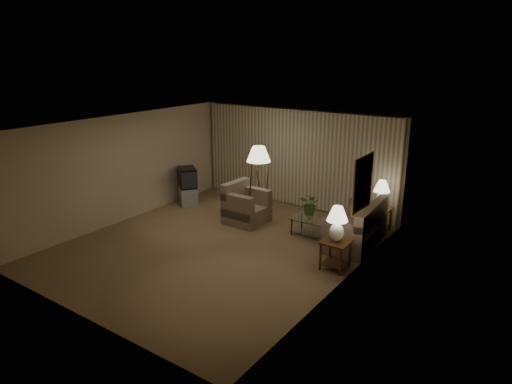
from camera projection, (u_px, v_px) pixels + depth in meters
ground at (218, 245)px, 10.24m from camera, size 7.00×7.00×0.00m
room_shell at (257, 157)px, 10.89m from camera, size 6.04×7.02×2.72m
sofa at (356, 228)px, 10.18m from camera, size 1.88×1.11×0.79m
armchair at (247, 207)px, 11.49m from camera, size 1.00×0.95×0.81m
side_table_near at (336, 250)px, 9.03m from camera, size 0.54×0.54×0.60m
side_table_far at (380, 215)px, 10.96m from camera, size 0.53×0.45×0.60m
table_lamp_near at (337, 221)px, 8.85m from camera, size 0.42×0.42×0.72m
table_lamp_far at (382, 192)px, 10.78m from camera, size 0.39×0.39×0.67m
coffee_table at (316, 225)px, 10.65m from camera, size 1.14×0.62×0.41m
tv_cabinet at (188, 195)px, 12.95m from camera, size 1.18×1.17×0.50m
crt_tv at (187, 177)px, 12.80m from camera, size 1.09×1.09×0.55m
floor_lamp at (259, 181)px, 11.67m from camera, size 0.61×0.61×1.89m
ottoman at (249, 210)px, 11.94m from camera, size 0.54×0.54×0.36m
vase at (310, 216)px, 10.67m from camera, size 0.15×0.15×0.14m
flowers at (311, 202)px, 10.57m from camera, size 0.47×0.41×0.52m
book at (324, 223)px, 10.39m from camera, size 0.18×0.23×0.02m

